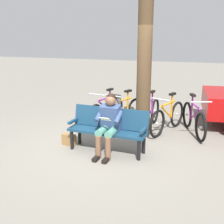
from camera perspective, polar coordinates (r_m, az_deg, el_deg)
name	(u,v)px	position (r m, az deg, el deg)	size (l,w,h in m)	color
ground_plane	(104,147)	(6.03, -1.73, -7.00)	(40.00, 40.00, 0.00)	slate
bench	(109,126)	(5.70, -0.70, -2.91)	(1.62, 0.55, 0.87)	navy
person_reading	(109,122)	(5.48, -0.62, -1.94)	(0.50, 0.78, 1.20)	#334772
handbag	(69,140)	(6.14, -8.70, -5.56)	(0.30, 0.14, 0.24)	olive
tree_trunk	(144,61)	(6.42, 6.57, 10.16)	(0.33, 0.33, 3.45)	#4C3823
litter_bin	(114,112)	(7.01, 0.37, -0.06)	(0.36, 0.36, 0.85)	slate
bicycle_red	(193,119)	(6.94, 16.16, -1.44)	(0.71, 1.59, 0.94)	black
bicycle_blue	(168,117)	(6.95, 11.22, -1.09)	(0.67, 1.61, 0.94)	black
bicycle_orange	(150,115)	(7.13, 7.64, -0.51)	(0.48, 1.68, 0.94)	black
bicycle_black	(123,113)	(7.20, 2.32, -0.24)	(0.69, 1.60, 0.94)	black
bicycle_green	(106,111)	(7.36, -1.17, 0.13)	(0.54, 1.65, 0.94)	black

